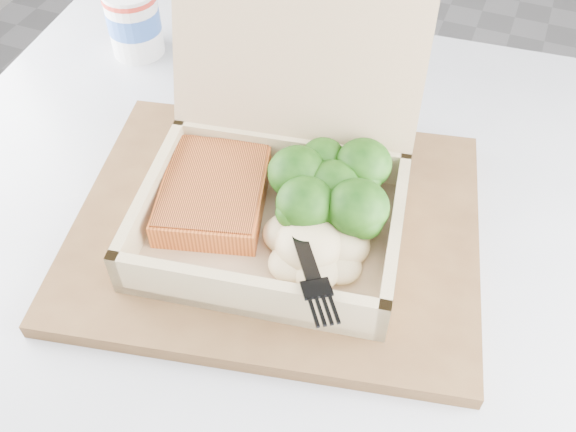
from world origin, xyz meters
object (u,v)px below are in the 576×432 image
at_px(cafe_table, 268,335).
at_px(serving_tray, 277,226).
at_px(takeout_container, 279,165).
at_px(paper_cup, 134,20).

xyz_separation_m(cafe_table, serving_tray, (0.01, 0.01, 0.19)).
xyz_separation_m(serving_tray, takeout_container, (-0.00, 0.02, 0.06)).
distance_m(cafe_table, paper_cup, 0.42).
bearing_deg(cafe_table, takeout_container, 80.42).
distance_m(cafe_table, takeout_container, 0.26).
xyz_separation_m(cafe_table, paper_cup, (-0.27, 0.22, 0.23)).
relative_size(cafe_table, paper_cup, 10.12).
bearing_deg(takeout_container, serving_tray, -86.20).
distance_m(serving_tray, takeout_container, 0.06).
height_order(cafe_table, serving_tray, serving_tray).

